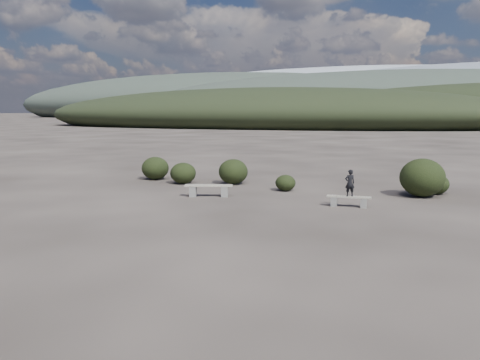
% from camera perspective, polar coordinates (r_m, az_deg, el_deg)
% --- Properties ---
extents(ground, '(1200.00, 1200.00, 0.00)m').
position_cam_1_polar(ground, '(13.43, -1.82, -6.87)').
color(ground, '#292320').
rests_on(ground, ground).
extents(bench_left, '(2.02, 0.98, 0.50)m').
position_cam_1_polar(bench_left, '(19.52, -3.84, -1.16)').
color(bench_left, gray).
rests_on(bench_left, ground).
extents(bench_right, '(1.64, 0.43, 0.40)m').
position_cam_1_polar(bench_right, '(17.86, 13.11, -2.44)').
color(bench_right, gray).
rests_on(bench_right, ground).
extents(seated_person, '(0.43, 0.37, 1.00)m').
position_cam_1_polar(seated_person, '(17.75, 13.24, -0.35)').
color(seated_person, black).
rests_on(seated_person, bench_right).
extents(shrub_a, '(1.26, 1.26, 1.03)m').
position_cam_1_polar(shrub_a, '(23.12, -6.95, 0.83)').
color(shrub_a, black).
rests_on(shrub_a, ground).
extents(shrub_b, '(1.43, 1.43, 1.22)m').
position_cam_1_polar(shrub_b, '(22.80, -0.83, 1.03)').
color(shrub_b, black).
rests_on(shrub_b, ground).
extents(shrub_c, '(0.90, 0.90, 0.72)m').
position_cam_1_polar(shrub_c, '(20.99, 5.56, -0.34)').
color(shrub_c, black).
rests_on(shrub_c, ground).
extents(shrub_d, '(1.82, 1.82, 1.60)m').
position_cam_1_polar(shrub_d, '(20.85, 21.34, 0.27)').
color(shrub_d, black).
rests_on(shrub_d, ground).
extents(shrub_e, '(1.04, 1.04, 0.86)m').
position_cam_1_polar(shrub_e, '(21.76, 22.84, -0.47)').
color(shrub_e, black).
rests_on(shrub_e, ground).
extents(shrub_f, '(1.40, 1.40, 1.19)m').
position_cam_1_polar(shrub_f, '(24.74, -10.29, 1.43)').
color(shrub_f, black).
rests_on(shrub_f, ground).
extents(mountain_ridges, '(500.00, 400.00, 56.00)m').
position_cam_1_polar(mountain_ridges, '(351.47, 17.08, 9.24)').
color(mountain_ridges, black).
rests_on(mountain_ridges, ground).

